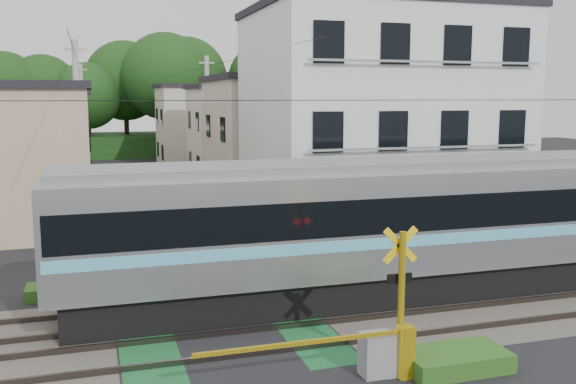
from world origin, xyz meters
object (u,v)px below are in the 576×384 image
object	(u,v)px
crossing_signal_near	(383,343)
crossing_signal_far	(110,271)
pedestrian	(135,176)
apartment_block	(377,122)

from	to	relation	value
crossing_signal_near	crossing_signal_far	size ratio (longest dim) A/B	1.00
crossing_signal_far	pedestrian	xyz separation A→B (m)	(2.19, 21.91, 0.09)
pedestrian	crossing_signal_near	bearing A→B (deg)	93.29
crossing_signal_far	crossing_signal_near	bearing A→B (deg)	-54.71
apartment_block	pedestrian	distance (m)	18.77
crossing_signal_far	apartment_block	distance (m)	13.14
crossing_signal_far	apartment_block	world-z (taller)	apartment_block
apartment_block	pedestrian	world-z (taller)	apartment_block
crossing_signal_far	pedestrian	distance (m)	22.02
crossing_signal_near	pedestrian	bearing A→B (deg)	95.82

